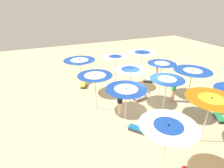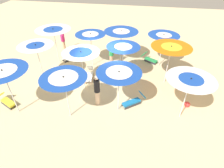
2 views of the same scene
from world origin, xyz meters
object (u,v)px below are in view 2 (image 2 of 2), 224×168
beach_umbrella_8 (91,36)px  lounger_3 (133,101)px  beach_umbrella_3 (119,75)px  lounger_2 (90,76)px  beach_umbrella_1 (171,50)px  beach_umbrella_10 (36,48)px  beach_umbrella_5 (121,33)px  beach_umbrella_7 (81,55)px  lounger_1 (150,59)px  beachgoer_0 (63,40)px  beach_umbrella_0 (190,83)px  beach_umbrella_2 (163,38)px  beach_ball (187,104)px  lounger_0 (69,57)px  beach_umbrella_11 (54,32)px  beach_umbrella_6 (64,81)px  beach_umbrella_9 (3,74)px  lounger_4 (7,101)px  beachgoer_2 (111,54)px  beach_umbrella_4 (123,49)px  beachgoer_1 (97,90)px

beach_umbrella_8 → lounger_3: size_ratio=1.89×
beach_umbrella_3 → lounger_2: (2.17, -2.42, -1.90)m
beach_umbrella_1 → beach_umbrella_10: 7.40m
beach_umbrella_5 → beach_umbrella_7: 3.80m
lounger_1 → beachgoer_0: size_ratio=0.75×
beach_umbrella_7 → lounger_3: size_ratio=1.91×
beach_umbrella_5 → lounger_1: (-2.09, -0.34, -1.90)m
beach_umbrella_0 → beach_umbrella_2: size_ratio=1.02×
lounger_3 → beach_ball: (-2.77, -0.32, -0.06)m
beach_umbrella_2 → beach_ball: (-1.32, 4.11, -1.86)m
beach_umbrella_2 → beach_ball: bearing=107.8°
lounger_0 → lounger_1: (-5.85, -0.71, -0.00)m
beach_umbrella_2 → beach_umbrella_11: size_ratio=0.90×
beach_umbrella_6 → beach_umbrella_11: (2.64, -4.85, 0.17)m
beach_umbrella_3 → beach_umbrella_9: size_ratio=0.93×
beach_umbrella_2 → beach_umbrella_6: beach_umbrella_6 is taller
beach_umbrella_1 → beach_ball: size_ratio=8.07×
beach_umbrella_1 → beach_umbrella_7: 4.88m
beach_umbrella_0 → lounger_4: beach_umbrella_0 is taller
beach_umbrella_5 → beachgoer_2: 1.47m
beach_umbrella_7 → lounger_0: 4.18m
lounger_3 → lounger_4: lounger_3 is taller
beach_umbrella_11 → lounger_3: 6.94m
beach_umbrella_9 → lounger_2: 4.87m
beach_umbrella_4 → beach_ball: (-3.64, 1.77, -1.98)m
beach_umbrella_5 → lounger_4: size_ratio=1.77×
beach_umbrella_8 → lounger_1: bearing=-162.6°
lounger_3 → beach_umbrella_2: bearing=-146.1°
beach_umbrella_9 → beachgoer_1: size_ratio=1.41×
beach_umbrella_3 → lounger_1: 5.80m
beach_umbrella_1 → beach_umbrella_2: size_ratio=1.08×
beach_umbrella_6 → beachgoer_1: 1.94m
beach_umbrella_7 → beach_ball: (-5.72, 0.66, -1.99)m
beach_umbrella_0 → beach_umbrella_2: bearing=-79.8°
beach_umbrella_1 → lounger_0: beach_umbrella_1 is taller
lounger_0 → beachgoer_0: (0.93, -1.39, 0.65)m
beach_umbrella_1 → beach_umbrella_2: beach_umbrella_1 is taller
beach_umbrella_11 → beachgoer_0: 2.41m
lounger_3 → beachgoer_1: bearing=-29.4°
beach_umbrella_9 → beachgoer_1: (-3.81, -1.26, -1.31)m
beach_umbrella_7 → lounger_2: size_ratio=1.84×
beach_umbrella_10 → beach_umbrella_8: bearing=-135.8°
beach_umbrella_11 → beachgoer_2: bearing=-178.3°
beach_umbrella_1 → lounger_0: (6.79, -1.69, -1.99)m
beachgoer_0 → beach_ball: size_ratio=5.50×
beachgoer_2 → beach_umbrella_2: bearing=-131.1°
beach_umbrella_10 → lounger_3: size_ratio=1.99×
lounger_2 → lounger_3: size_ratio=1.04×
beach_umbrella_3 → beach_umbrella_4: 2.61m
beach_umbrella_3 → beach_umbrella_7: (2.23, -1.50, 0.03)m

